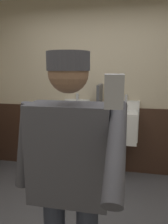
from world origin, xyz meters
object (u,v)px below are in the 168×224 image
urinal_left (76,124)px  person (69,168)px  cell_phone (114,92)px  urinal_middle (125,127)px

urinal_left → person: size_ratio=0.72×
person → cell_phone: 0.78m
urinal_left → urinal_middle: 0.75m
urinal_middle → cell_phone: 2.55m
person → cell_phone: bearing=-60.4°
person → urinal_middle: bearing=80.5°
urinal_left → person: (0.43, -1.93, 0.24)m
urinal_middle → cell_phone: size_ratio=11.27×
urinal_left → urinal_middle: same height
urinal_left → urinal_middle: (0.75, 0.00, 0.00)m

